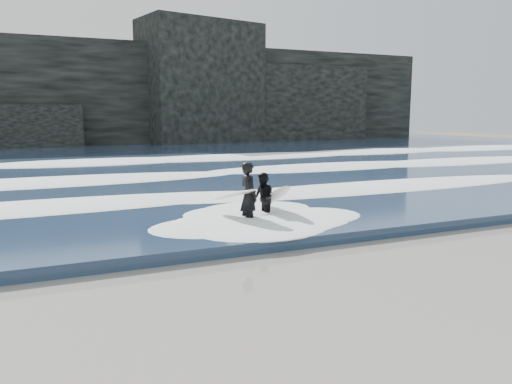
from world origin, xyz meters
The scene contains 8 objects.
ground centered at (0.00, 0.00, 0.00)m, with size 120.00×120.00×0.00m, color olive.
sea centered at (0.00, 29.00, 0.15)m, with size 90.00×52.00×0.30m, color #20334F.
headland centered at (0.00, 46.00, 5.00)m, with size 70.00×9.00×10.00m, color black.
foam_near centered at (0.00, 9.00, 0.40)m, with size 60.00×3.20×0.20m, color white.
foam_mid centered at (0.00, 16.00, 0.42)m, with size 60.00×4.00×0.24m, color white.
foam_far centered at (0.00, 25.00, 0.45)m, with size 60.00×4.80×0.30m, color white.
surfer_left centered at (-1.61, 5.60, 0.95)m, with size 1.18×1.95×1.89m.
surfer_right centered at (-0.88, 5.97, 0.77)m, with size 1.08×1.90×1.52m.
Camera 1 is at (-6.94, -7.15, 3.23)m, focal length 35.00 mm.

